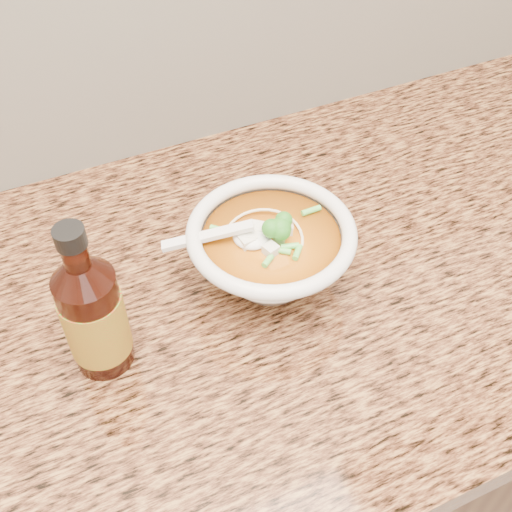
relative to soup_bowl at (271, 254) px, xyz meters
name	(u,v)px	position (x,y,z in m)	size (l,w,h in m)	color
cabinet	(191,475)	(-0.14, 0.01, -0.52)	(4.00, 0.65, 0.86)	#331C0F
counter_slab	(164,320)	(-0.14, 0.01, -0.07)	(4.00, 0.68, 0.04)	olive
soup_bowl	(271,254)	(0.00, 0.00, 0.00)	(0.23, 0.20, 0.11)	white
hot_sauce_bottle	(94,315)	(-0.22, -0.03, 0.03)	(0.07, 0.07, 0.21)	#380F07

